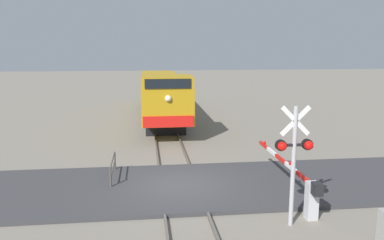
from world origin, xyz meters
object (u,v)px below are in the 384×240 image
at_px(crossing_signal, 294,153).
at_px(guard_railing, 113,167).
at_px(locomotive, 161,93).
at_px(crossing_gate, 302,185).

relative_size(crossing_signal, guard_railing, 1.63).
bearing_deg(locomotive, crossing_signal, -80.57).
xyz_separation_m(locomotive, crossing_signal, (3.22, -19.38, 0.37)).
distance_m(locomotive, guard_railing, 14.79).
xyz_separation_m(locomotive, crossing_gate, (4.04, -18.18, -1.13)).
distance_m(crossing_signal, crossing_gate, 2.09).
bearing_deg(guard_railing, crossing_gate, -28.88).
xyz_separation_m(crossing_signal, guard_railing, (-5.90, 4.91, -1.75)).
bearing_deg(guard_railing, crossing_signal, -39.74).
bearing_deg(guard_railing, locomotive, 79.49).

